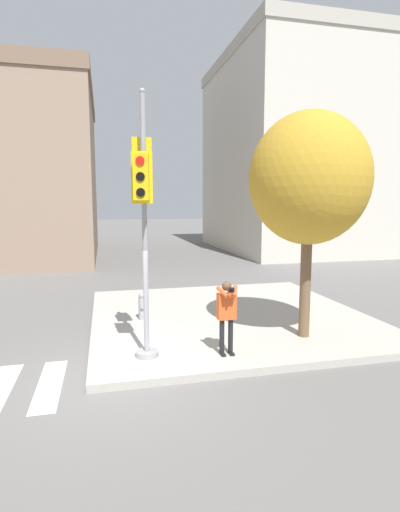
% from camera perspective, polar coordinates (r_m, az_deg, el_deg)
% --- Properties ---
extents(ground_plane, '(160.00, 160.00, 0.00)m').
position_cam_1_polar(ground_plane, '(8.48, -12.29, -16.93)').
color(ground_plane, slate).
extents(sidewalk_corner, '(8.00, 8.00, 0.17)m').
position_cam_1_polar(sidewalk_corner, '(12.27, 4.05, -8.57)').
color(sidewalk_corner, '#ADA89E').
rests_on(sidewalk_corner, ground_plane).
extents(traffic_signal_pole, '(0.53, 1.20, 5.61)m').
position_cam_1_polar(traffic_signal_pole, '(8.44, -8.15, 6.88)').
color(traffic_signal_pole, '#939399').
rests_on(traffic_signal_pole, sidewalk_corner).
extents(person_photographer, '(0.50, 0.53, 1.64)m').
position_cam_1_polar(person_photographer, '(8.81, 3.83, -7.82)').
color(person_photographer, black).
rests_on(person_photographer, sidewalk_corner).
extents(street_tree, '(2.88, 2.88, 5.49)m').
position_cam_1_polar(street_tree, '(10.06, 15.31, 10.51)').
color(street_tree, brown).
rests_on(street_tree, sidewalk_corner).
extents(fire_hydrant, '(0.19, 0.25, 0.79)m').
position_cam_1_polar(fire_hydrant, '(11.64, -8.32, -7.11)').
color(fire_hydrant, '#99999E').
rests_on(fire_hydrant, sidewalk_corner).
extents(building_right, '(10.28, 14.13, 14.10)m').
position_cam_1_polar(building_right, '(31.43, 12.82, 13.91)').
color(building_right, beige).
rests_on(building_right, ground_plane).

